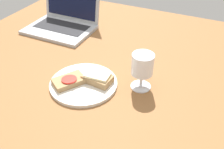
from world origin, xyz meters
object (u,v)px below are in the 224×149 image
at_px(wine_glass, 142,66).
at_px(laptop, 64,19).
at_px(sandwich_with_cheese, 98,78).
at_px(sandwich_with_tomato, 69,81).
at_px(plate, 84,84).

bearing_deg(wine_glass, laptop, 151.07).
xyz_separation_m(sandwich_with_cheese, laptop, (-0.36, 0.33, 0.02)).
distance_m(sandwich_with_tomato, wine_glass, 0.26).
bearing_deg(sandwich_with_tomato, sandwich_with_cheese, 31.07).
bearing_deg(plate, sandwich_with_tomato, -148.32).
bearing_deg(laptop, sandwich_with_tomato, -54.04).
bearing_deg(wine_glass, sandwich_with_tomato, -155.82).
distance_m(sandwich_with_tomato, laptop, 0.47).
bearing_deg(plate, wine_glass, 22.33).
height_order(plate, wine_glass, wine_glass).
distance_m(sandwich_with_tomato, sandwich_with_cheese, 0.10).
height_order(sandwich_with_tomato, laptop, laptop).
xyz_separation_m(wine_glass, laptop, (-0.50, 0.28, -0.04)).
distance_m(plate, sandwich_with_cheese, 0.05).
bearing_deg(laptop, wine_glass, -28.93).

